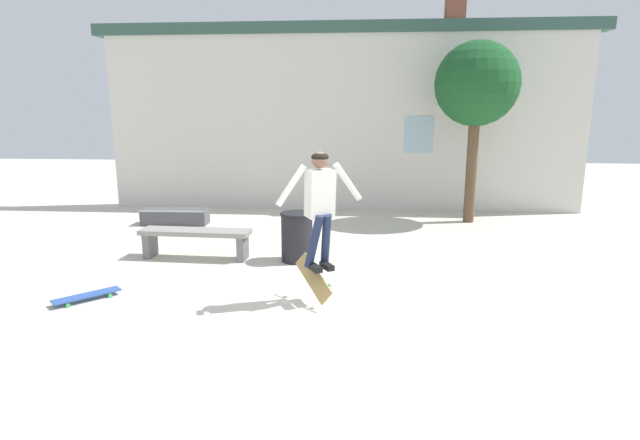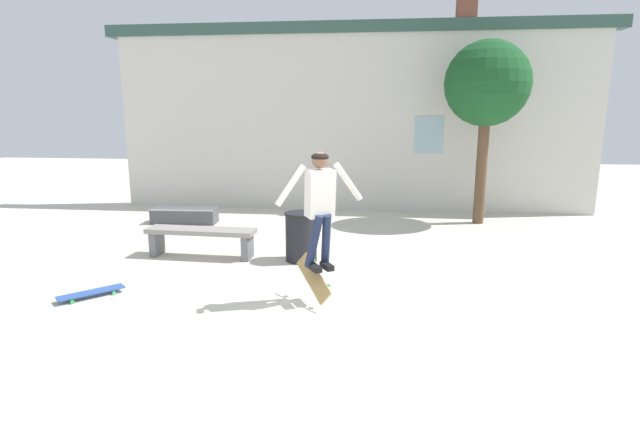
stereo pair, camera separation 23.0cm
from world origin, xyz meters
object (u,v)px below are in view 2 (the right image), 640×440
Objects in this scene: park_bench at (201,236)px; skateboard_resting at (91,292)px; skate_ledge at (185,215)px; skater at (320,200)px; skateboard_flipping at (313,278)px; trash_bin at (301,235)px; tree_right at (487,85)px.

park_bench is 2.54× the size of skateboard_resting.
skater is (3.63, -4.47, 1.21)m from skate_ledge.
skate_ledge is 5.70m from skateboard_flipping.
park_bench reaches higher than skate_ledge.
park_bench is at bearing -157.92° from skateboard_resting.
skate_ledge is (-1.33, 2.58, -0.20)m from park_bench.
park_bench is 2.91m from skateboard_flipping.
trash_bin is at bearing -42.38° from skate_ledge.
park_bench is 2.91m from skate_ledge.
skater is (2.30, -1.90, 1.01)m from park_bench.
tree_right is 5.31× the size of skateboard_resting.
skateboard_resting is at bearing -117.23° from skater.
skateboard_flipping is (0.45, -1.87, -0.09)m from trash_bin.
skateboard_flipping is at bearing -76.36° from trash_bin.
tree_right is at bearing 34.75° from park_bench.
skateboard_flipping is 0.91× the size of skateboard_resting.
park_bench is at bearing -161.99° from skateboard_flipping.
trash_bin is 2.18m from skater.
park_bench is at bearing -147.58° from tree_right.
park_bench is at bearing 179.62° from trash_bin.
tree_right reaches higher than park_bench.
tree_right is 4.79× the size of trash_bin.
skateboard_flipping is (-0.09, 0.01, -1.04)m from skater.
tree_right is 2.71× the size of skate_ledge.
skateboard_flipping is 3.06m from skateboard_resting.
park_bench is 2.81× the size of skateboard_flipping.
skateboard_resting is (-2.58, -2.05, -0.37)m from trash_bin.
tree_right is 6.28m from skater.
skateboard_resting is at bearing -118.29° from skateboard_flipping.
park_bench is at bearing -159.68° from skater.
trash_bin is at bearing 172.31° from skateboard_resting.
tree_right is 2.09× the size of park_bench.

